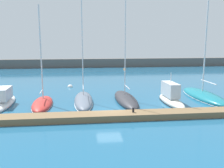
% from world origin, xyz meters
% --- Properties ---
extents(ground_plane, '(120.00, 120.00, 0.00)m').
position_xyz_m(ground_plane, '(0.00, 0.00, 0.00)').
color(ground_plane, '#1E567A').
extents(dock_pier, '(30.51, 1.86, 0.58)m').
position_xyz_m(dock_pier, '(0.00, -1.87, 0.29)').
color(dock_pier, brown).
rests_on(dock_pier, ground_plane).
extents(breakwater_seawall, '(108.00, 2.11, 2.23)m').
position_xyz_m(breakwater_seawall, '(0.00, 41.83, 1.12)').
color(breakwater_seawall, '#5B5651').
rests_on(breakwater_seawall, ground_plane).
extents(sailboat_red_second, '(2.34, 6.85, 11.08)m').
position_xyz_m(sailboat_red_second, '(-6.99, 3.78, 0.24)').
color(sailboat_red_second, '#B72D28').
rests_on(sailboat_red_second, ground_plane).
extents(sailboat_slate_third, '(2.12, 8.61, 16.85)m').
position_xyz_m(sailboat_slate_third, '(-2.51, 4.52, 0.31)').
color(sailboat_slate_third, slate).
rests_on(sailboat_slate_third, ground_plane).
extents(sailboat_charcoal_fourth, '(2.48, 8.86, 15.54)m').
position_xyz_m(sailboat_charcoal_fourth, '(2.41, 4.51, 0.26)').
color(sailboat_charcoal_fourth, '#2D2D33').
rests_on(sailboat_charcoal_fourth, ground_plane).
extents(motorboat_ivory_fifth, '(1.83, 6.61, 3.72)m').
position_xyz_m(motorboat_ivory_fifth, '(7.35, 3.10, 0.69)').
color(motorboat_ivory_fifth, silver).
rests_on(motorboat_ivory_fifth, ground_plane).
extents(sailboat_teal_sixth, '(3.13, 9.96, 16.35)m').
position_xyz_m(sailboat_teal_sixth, '(12.38, 5.31, 0.26)').
color(sailboat_teal_sixth, '#19707F').
rests_on(sailboat_teal_sixth, ground_plane).
extents(mooring_buoy_orange, '(0.64, 0.64, 0.64)m').
position_xyz_m(mooring_buoy_orange, '(7.51, 35.56, 0.00)').
color(mooring_buoy_orange, orange).
rests_on(mooring_buoy_orange, ground_plane).
extents(mooring_buoy_white, '(0.79, 0.79, 0.79)m').
position_xyz_m(mooring_buoy_white, '(-4.51, 14.30, 0.00)').
color(mooring_buoy_white, white).
rests_on(mooring_buoy_white, ground_plane).
extents(dock_bollard, '(0.20, 0.20, 0.44)m').
position_xyz_m(dock_bollard, '(2.00, -1.87, 0.80)').
color(dock_bollard, black).
rests_on(dock_bollard, dock_pier).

